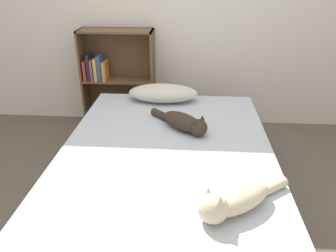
# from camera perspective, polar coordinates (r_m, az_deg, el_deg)

# --- Properties ---
(ground_plane) EXTENTS (8.00, 8.00, 0.00)m
(ground_plane) POSITION_cam_1_polar(r_m,az_deg,el_deg) (2.43, -0.27, -13.78)
(ground_plane) COLOR brown
(wall_back) EXTENTS (8.00, 0.06, 2.50)m
(wall_back) POSITION_cam_1_polar(r_m,az_deg,el_deg) (3.38, 1.75, 20.92)
(wall_back) COLOR silver
(wall_back) RESTS_ON ground_plane
(bed) EXTENTS (1.44, 2.10, 0.47)m
(bed) POSITION_cam_1_polar(r_m,az_deg,el_deg) (2.29, -0.29, -9.35)
(bed) COLOR brown
(bed) RESTS_ON ground_plane
(pillow) EXTENTS (0.61, 0.30, 0.15)m
(pillow) POSITION_cam_1_polar(r_m,az_deg,el_deg) (2.92, -0.86, 5.76)
(pillow) COLOR beige
(pillow) RESTS_ON bed
(cat_light) EXTENTS (0.50, 0.41, 0.17)m
(cat_light) POSITION_cam_1_polar(r_m,az_deg,el_deg) (1.66, 11.26, -12.56)
(cat_light) COLOR beige
(cat_light) RESTS_ON bed
(cat_dark) EXTENTS (0.46, 0.44, 0.15)m
(cat_dark) POSITION_cam_1_polar(r_m,az_deg,el_deg) (2.40, 2.91, 0.65)
(cat_dark) COLOR #33281E
(cat_dark) RESTS_ON bed
(bookshelf) EXTENTS (0.73, 0.26, 1.00)m
(bookshelf) POSITION_cam_1_polar(r_m,az_deg,el_deg) (3.47, -9.02, 8.47)
(bookshelf) COLOR brown
(bookshelf) RESTS_ON ground_plane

